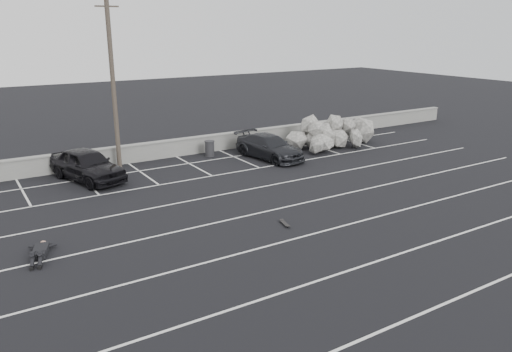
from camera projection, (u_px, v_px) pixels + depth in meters
ground at (298, 238)px, 18.82m from camera, size 120.00×120.00×0.00m
seawall at (159, 150)px, 30.04m from camera, size 50.00×0.45×1.06m
stall_lines at (238, 204)px, 22.36m from camera, size 36.00×20.05×0.01m
car_left at (87, 165)px, 25.69m from camera, size 3.35×5.24×1.66m
car_right at (269, 147)px, 30.04m from camera, size 2.67×5.13×1.42m
utility_pole at (113, 84)px, 26.83m from camera, size 1.24×0.25×9.28m
trash_bin at (210, 148)px, 30.62m from camera, size 0.74×0.74×0.96m
riprap_pile at (329, 137)px, 33.16m from camera, size 6.61×4.28×1.62m
person at (41, 247)px, 17.48m from camera, size 2.44×3.09×0.50m
skateboard at (285, 224)px, 20.05m from camera, size 0.32×0.69×0.08m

